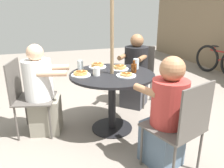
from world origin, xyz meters
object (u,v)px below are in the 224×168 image
at_px(bicycle, 220,61).
at_px(pancake_plate_c, 81,74).
at_px(pancake_plate_b, 126,75).
at_px(drinking_glass_a, 136,64).
at_px(drinking_glass_b, 80,65).
at_px(patio_chair_north, 182,124).
at_px(pancake_plate_a, 120,68).
at_px(diner_south, 42,94).
at_px(patio_table, 112,85).
at_px(diner_north, 166,118).
at_px(patio_chair_south, 26,93).
at_px(pancake_plate_d, 97,66).
at_px(diner_east, 135,74).
at_px(patio_chair_east, 139,71).
at_px(coffee_cup, 97,71).
at_px(syrup_bottle, 134,68).

bearing_deg(bicycle, pancake_plate_c, -75.92).
bearing_deg(pancake_plate_b, pancake_plate_c, -111.36).
relative_size(drinking_glass_a, drinking_glass_b, 1.14).
bearing_deg(patio_chair_north, drinking_glass_b, 98.51).
bearing_deg(drinking_glass_a, pancake_plate_a, -102.51).
relative_size(diner_south, drinking_glass_b, 9.48).
bearing_deg(drinking_glass_a, patio_table, -74.12).
bearing_deg(diner_north, drinking_glass_b, 99.71).
relative_size(patio_chair_south, pancake_plate_d, 3.98).
height_order(pancake_plate_a, pancake_plate_d, pancake_plate_d).
distance_m(pancake_plate_c, bicycle, 3.95).
distance_m(diner_east, pancake_plate_c, 1.18).
bearing_deg(pancake_plate_b, drinking_glass_b, -136.75).
bearing_deg(pancake_plate_d, patio_chair_east, 116.12).
distance_m(pancake_plate_c, pancake_plate_d, 0.43).
bearing_deg(pancake_plate_c, patio_chair_east, 122.79).
bearing_deg(coffee_cup, drinking_glass_a, 102.57).
xyz_separation_m(pancake_plate_b, pancake_plate_d, (-0.51, -0.21, 0.01)).
bearing_deg(patio_chair_east, bicycle, -118.18).
xyz_separation_m(diner_south, pancake_plate_d, (-0.14, 0.75, 0.27)).
xyz_separation_m(diner_east, diner_south, (0.41, -1.45, -0.00)).
bearing_deg(patio_table, drinking_glass_a, 105.88).
relative_size(diner_north, pancake_plate_d, 4.77).
bearing_deg(pancake_plate_b, bicycle, 118.64).
relative_size(patio_chair_east, diner_east, 0.81).
height_order(patio_table, pancake_plate_a, pancake_plate_a).
xyz_separation_m(patio_chair_north, drinking_glass_a, (-1.11, 0.05, 0.29)).
bearing_deg(pancake_plate_c, coffee_cup, 72.05).
xyz_separation_m(patio_table, diner_south, (-0.21, -0.84, -0.09)).
xyz_separation_m(syrup_bottle, drinking_glass_b, (-0.36, -0.60, 0.00)).
bearing_deg(diner_south, pancake_plate_d, 114.43).
xyz_separation_m(patio_table, drinking_glass_b, (-0.32, -0.33, 0.22)).
bearing_deg(pancake_plate_d, drinking_glass_a, 62.14).
xyz_separation_m(patio_table, patio_chair_south, (-0.25, -1.02, -0.07)).
bearing_deg(coffee_cup, patio_chair_east, 129.62).
bearing_deg(drinking_glass_a, patio_chair_north, -2.76).
bearing_deg(pancake_plate_a, syrup_bottle, 31.35).
relative_size(syrup_bottle, bicycle, 0.11).
xyz_separation_m(diner_east, pancake_plate_b, (0.78, -0.49, 0.25)).
bearing_deg(pancake_plate_c, patio_chair_north, 33.85).
relative_size(patio_chair_south, drinking_glass_b, 7.85).
height_order(pancake_plate_d, bicycle, pancake_plate_d).
bearing_deg(patio_chair_east, pancake_plate_c, 77.09).
xyz_separation_m(patio_chair_south, bicycle, (-1.29, 4.26, -0.19)).
distance_m(pancake_plate_b, pancake_plate_c, 0.54).
distance_m(coffee_cup, drinking_glass_a, 0.59).
xyz_separation_m(diner_north, drinking_glass_b, (-1.15, -0.59, 0.30)).
bearing_deg(diner_east, bicycle, -116.39).
bearing_deg(drinking_glass_a, syrup_bottle, -33.76).
bearing_deg(diner_east, patio_chair_north, 124.22).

